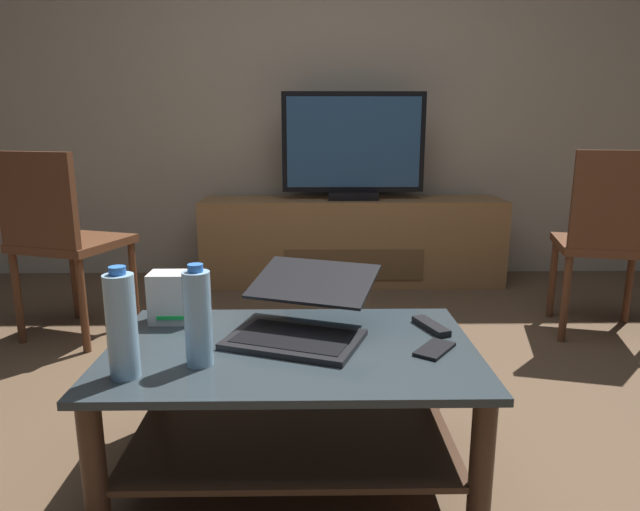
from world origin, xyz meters
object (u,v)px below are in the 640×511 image
(water_bottle_near, at_px, (198,318))
(water_bottle_far, at_px, (122,325))
(side_chair, at_px, (60,235))
(laptop, at_px, (302,315))
(coffee_table, at_px, (292,388))
(television, at_px, (353,148))
(tv_remote, at_px, (431,326))
(media_cabinet, at_px, (352,241))
(router_box, at_px, (174,297))
(dining_chair, at_px, (610,235))
(cell_phone, at_px, (435,349))

(water_bottle_near, distance_m, water_bottle_far, 0.19)
(water_bottle_far, bearing_deg, side_chair, 119.03)
(laptop, bearing_deg, side_chair, 138.52)
(coffee_table, relative_size, water_bottle_near, 3.85)
(television, relative_size, water_bottle_far, 3.22)
(water_bottle_far, xyz_separation_m, tv_remote, (0.83, 0.32, -0.13))
(media_cabinet, relative_size, water_bottle_far, 6.96)
(coffee_table, distance_m, router_box, 0.49)
(dining_chair, height_order, tv_remote, dining_chair)
(dining_chair, relative_size, water_bottle_near, 3.40)
(coffee_table, bearing_deg, water_bottle_far, -154.63)
(television, distance_m, water_bottle_far, 2.46)
(tv_remote, bearing_deg, cell_phone, -118.29)
(coffee_table, distance_m, water_bottle_far, 0.52)
(coffee_table, height_order, water_bottle_near, water_bottle_near)
(coffee_table, height_order, media_cabinet, media_cabinet)
(laptop, distance_m, water_bottle_far, 0.53)
(television, relative_size, laptop, 1.76)
(router_box, bearing_deg, water_bottle_far, -93.57)
(side_chair, bearing_deg, water_bottle_far, -60.97)
(coffee_table, distance_m, tv_remote, 0.47)
(cell_phone, bearing_deg, media_cabinet, 128.03)
(side_chair, bearing_deg, router_box, -50.22)
(water_bottle_near, xyz_separation_m, cell_phone, (0.64, 0.08, -0.12))
(water_bottle_near, relative_size, cell_phone, 1.94)
(coffee_table, xyz_separation_m, router_box, (-0.38, 0.21, 0.21))
(router_box, distance_m, cell_phone, 0.83)
(laptop, bearing_deg, water_bottle_near, -141.82)
(media_cabinet, height_order, laptop, laptop)
(water_bottle_far, height_order, cell_phone, water_bottle_far)
(coffee_table, bearing_deg, television, 81.21)
(water_bottle_near, bearing_deg, water_bottle_far, -157.30)
(laptop, xyz_separation_m, cell_phone, (0.37, -0.13, -0.06))
(coffee_table, relative_size, dining_chair, 1.13)
(tv_remote, bearing_deg, router_box, 154.14)
(side_chair, bearing_deg, laptop, -41.48)
(laptop, xyz_separation_m, water_bottle_far, (-0.44, -0.28, 0.07))
(media_cabinet, distance_m, router_box, 2.07)
(side_chair, distance_m, laptop, 1.56)
(dining_chair, height_order, cell_phone, dining_chair)
(router_box, bearing_deg, tv_remote, -6.05)
(side_chair, xyz_separation_m, cell_phone, (1.54, -1.16, -0.11))
(water_bottle_far, bearing_deg, cell_phone, 10.53)
(water_bottle_far, bearing_deg, dining_chair, 34.34)
(laptop, xyz_separation_m, router_box, (-0.41, 0.13, 0.02))
(water_bottle_near, relative_size, water_bottle_far, 0.96)
(side_chair, relative_size, cell_phone, 6.58)
(side_chair, bearing_deg, television, 34.49)
(side_chair, height_order, laptop, side_chair)
(router_box, relative_size, tv_remote, 1.01)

